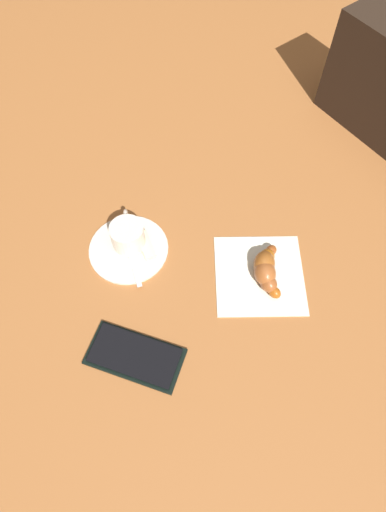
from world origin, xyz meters
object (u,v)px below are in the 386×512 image
at_px(sugar_packet, 146,245).
at_px(napkin, 259,275).
at_px(teaspoon, 129,245).
at_px(cell_phone, 135,356).
at_px(espresso_cup, 128,235).
at_px(croissant, 266,269).
at_px(saucer, 129,248).

xyz_separation_m(sugar_packet, napkin, (-0.20, 0.07, -0.01)).
height_order(teaspoon, cell_phone, teaspoon).
bearing_deg(teaspoon, espresso_cup, -94.95).
xyz_separation_m(napkin, croissant, (-0.01, -0.00, 0.02)).
relative_size(espresso_cup, teaspoon, 0.65).
height_order(saucer, napkin, saucer).
bearing_deg(cell_phone, espresso_cup, -87.32).
bearing_deg(teaspoon, saucer, 66.80).
relative_size(napkin, cell_phone, 0.93).
bearing_deg(cell_phone, napkin, -148.63).
bearing_deg(saucer, espresso_cup, -99.78).
bearing_deg(espresso_cup, sugar_packet, 160.87).
distance_m(espresso_cup, cell_phone, 0.21).
distance_m(saucer, teaspoon, 0.01).
height_order(sugar_packet, croissant, croissant).
bearing_deg(napkin, teaspoon, -16.99).
bearing_deg(sugar_packet, saucer, 72.87).
height_order(teaspoon, croissant, croissant).
bearing_deg(croissant, sugar_packet, -17.97).
bearing_deg(saucer, napkin, 163.72).
bearing_deg(saucer, croissant, 164.42).
height_order(croissant, cell_phone, croissant).
distance_m(teaspoon, napkin, 0.24).
bearing_deg(croissant, saucer, -15.58).
bearing_deg(croissant, napkin, 3.55).
bearing_deg(napkin, croissant, -176.45).
distance_m(sugar_packet, croissant, 0.22).
bearing_deg(sugar_packet, napkin, -126.97).
bearing_deg(teaspoon, sugar_packet, 175.89).
bearing_deg(croissant, cell_phone, 30.46).
height_order(saucer, teaspoon, teaspoon).
distance_m(espresso_cup, teaspoon, 0.02).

